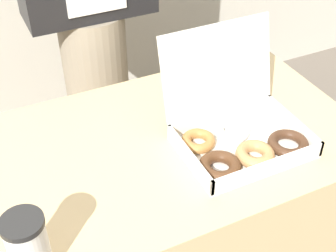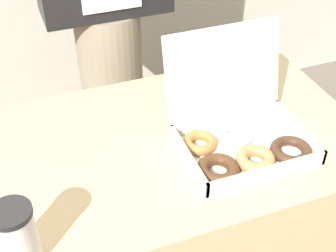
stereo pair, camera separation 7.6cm
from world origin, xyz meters
name	(u,v)px [view 2 (the right image)]	position (x,y,z in m)	size (l,w,h in m)	color
table	(150,232)	(0.00, 0.00, 0.35)	(1.18, 0.63, 0.70)	tan
donut_box	(240,137)	(0.22, -0.10, 0.75)	(0.34, 0.31, 0.28)	white
coffee_cup	(17,236)	(-0.35, -0.25, 0.78)	(0.08, 0.08, 0.15)	silver
person_customer	(105,2)	(0.06, 0.61, 0.84)	(0.43, 0.24, 1.57)	gray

